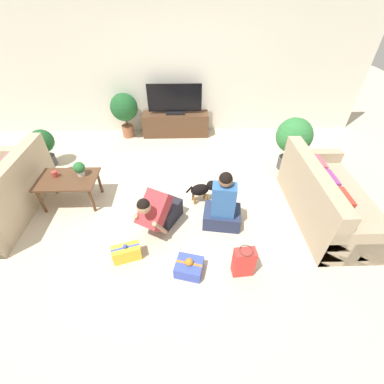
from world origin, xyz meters
name	(u,v)px	position (x,y,z in m)	size (l,w,h in m)	color
ground_plane	(164,205)	(0.00, 0.00, 0.00)	(16.00, 16.00, 0.00)	beige
wall_back	(167,71)	(0.00, 2.63, 1.30)	(8.40, 0.06, 2.60)	white
sofa_left	(1,196)	(-2.38, -0.06, 0.30)	(0.92, 1.82, 0.86)	tan
sofa_right	(326,200)	(2.38, -0.29, 0.30)	(0.92, 1.82, 0.86)	tan
coffee_table	(68,182)	(-1.44, 0.12, 0.41)	(0.87, 0.57, 0.46)	brown
tv_console	(176,124)	(0.14, 2.36, 0.25)	(1.44, 0.39, 0.50)	brown
tv	(175,101)	(0.14, 2.36, 0.78)	(1.14, 0.20, 0.62)	black
potted_plant_back_left	(124,109)	(-0.93, 2.31, 0.63)	(0.57, 0.57, 0.96)	#A36042
potted_plant_corner_right	(293,138)	(2.24, 0.96, 0.62)	(0.62, 0.62, 0.98)	#4C4C51
potted_plant_corner_left	(43,144)	(-2.24, 1.20, 0.45)	(0.42, 0.42, 0.72)	#4C4C51
person_kneeling	(159,211)	(-0.03, -0.47, 0.33)	(0.64, 0.81, 0.76)	#23232D
person_sitting	(223,207)	(0.85, -0.43, 0.34)	(0.58, 0.53, 0.94)	#283351
dog	(203,189)	(0.62, 0.09, 0.24)	(0.50, 0.24, 0.36)	black
gift_box_a	(189,267)	(0.37, -1.21, 0.09)	(0.38, 0.35, 0.24)	#3D51BC
gift_box_b	(127,253)	(-0.42, -0.99, 0.11)	(0.38, 0.25, 0.27)	yellow
gift_bag_a	(244,262)	(1.01, -1.24, 0.21)	(0.26, 0.17, 0.43)	red
mug	(55,174)	(-1.62, 0.18, 0.51)	(0.12, 0.08, 0.09)	#B23D38
tabletop_plant	(79,168)	(-1.24, 0.21, 0.59)	(0.17, 0.17, 0.22)	beige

